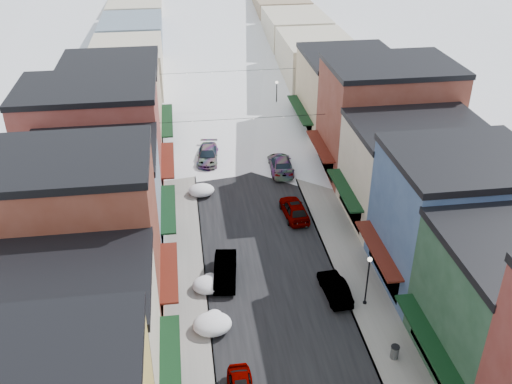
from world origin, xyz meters
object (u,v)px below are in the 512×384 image
object	(u,v)px
car_dark_hatch	(225,270)
car_green_sedan	(335,288)
trash_can	(395,352)
streetlamp_near	(368,275)

from	to	relation	value
car_dark_hatch	car_green_sedan	distance (m)	8.39
trash_can	streetlamp_near	xyz separation A→B (m)	(-0.26, 5.36, 2.07)
car_green_sedan	trash_can	world-z (taller)	car_green_sedan
streetlamp_near	trash_can	bearing A→B (deg)	-87.23
car_green_sedan	streetlamp_near	bearing A→B (deg)	141.01
trash_can	streetlamp_near	size ratio (longest dim) A/B	0.24
car_dark_hatch	trash_can	bearing A→B (deg)	-37.57
car_dark_hatch	streetlamp_near	xyz separation A→B (m)	(9.70, -4.42, 1.93)
car_dark_hatch	streetlamp_near	world-z (taller)	streetlamp_near
trash_can	streetlamp_near	bearing A→B (deg)	92.77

